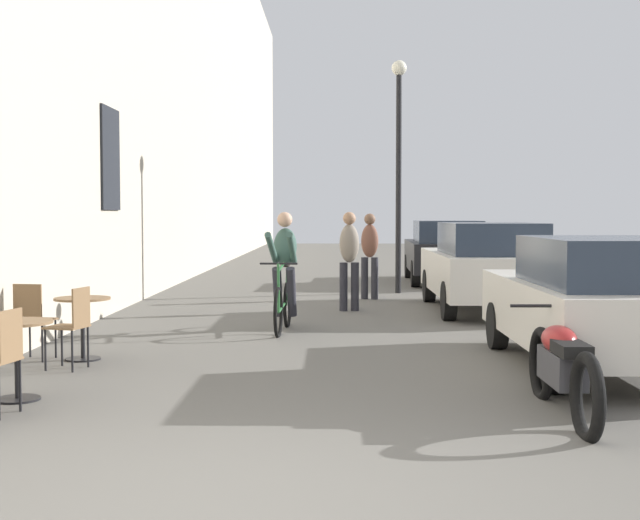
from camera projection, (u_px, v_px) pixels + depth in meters
name	position (u px, v px, depth m)	size (l,w,h in m)	color
ground_plane	(240.00, 509.00, 4.90)	(88.00, 88.00, 0.00)	#5B5954
building_facade_left	(150.00, 4.00, 18.59)	(0.54, 68.00, 12.45)	#B7AD99
cafe_table_near	(17.00, 343.00, 7.74)	(0.64, 0.64, 0.72)	black
cafe_chair_near_toward_street	(0.00, 354.00, 7.15)	(0.44, 0.44, 0.89)	black
cafe_table_mid	(82.00, 315.00, 9.89)	(0.64, 0.64, 0.72)	black
cafe_chair_mid_toward_street	(73.00, 322.00, 9.28)	(0.46, 0.46, 0.89)	black
cafe_chair_mid_toward_wall	(32.00, 316.00, 9.82)	(0.43, 0.43, 0.89)	black
cyclist_on_bicycle	(284.00, 274.00, 12.39)	(0.52, 1.76, 1.74)	black
pedestrian_near	(349.00, 255.00, 14.86)	(0.37, 0.29, 1.72)	#26262D
pedestrian_mid	(370.00, 251.00, 16.91)	(0.37, 0.29, 1.69)	#26262D
street_lamp	(399.00, 146.00, 18.11)	(0.32, 0.32, 4.90)	black
parked_car_nearest	(595.00, 301.00, 9.22)	(1.72, 4.04, 1.44)	beige
parked_car_second	(486.00, 265.00, 14.82)	(1.83, 4.31, 1.53)	beige
parked_car_third	(445.00, 251.00, 20.98)	(1.92, 4.33, 1.52)	black
parked_motorcycle	(563.00, 367.00, 7.16)	(0.62, 2.15, 0.92)	black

